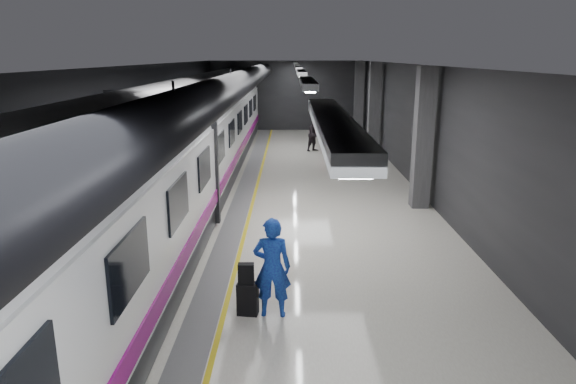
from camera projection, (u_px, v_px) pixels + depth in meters
ground at (279, 226)px, 15.00m from camera, size 40.00×40.00×0.00m
platform_hall at (270, 101)px, 15.02m from camera, size 10.02×40.02×4.51m
train at (164, 156)px, 14.49m from camera, size 3.05×38.00×4.05m
traveler_main at (272, 267)px, 9.59m from camera, size 0.73×0.49×1.95m
suitcase_main at (248, 299)px, 9.79m from camera, size 0.42×0.30×0.64m
shoulder_bag at (246, 274)px, 9.66m from camera, size 0.30×0.16×0.40m
traveler_far_a at (315, 134)px, 26.48m from camera, size 1.09×1.07×1.77m
traveler_far_b at (324, 132)px, 27.76m from camera, size 1.02×0.62×1.62m
suitcase_far at (351, 146)px, 26.54m from camera, size 0.39×0.26×0.55m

